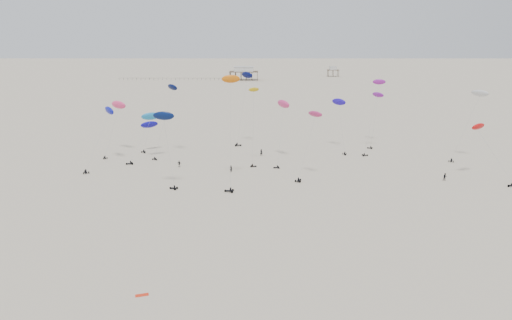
{
  "coord_description": "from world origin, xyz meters",
  "views": [
    {
      "loc": [
        0.41,
        -20.31,
        35.07
      ],
      "look_at": [
        0.0,
        88.0,
        7.0
      ],
      "focal_mm": 35.0,
      "sensor_mm": 36.0,
      "label": 1
    }
  ],
  "objects_px": {
    "pavilion_main": "(244,74)",
    "rig_7": "(487,141)",
    "rig_3": "(170,97)",
    "rig_0": "(340,109)",
    "spectator_0": "(231,172)",
    "pavilion_small": "(333,72)"
  },
  "relations": [
    {
      "from": "pavilion_small",
      "to": "rig_0",
      "type": "bearing_deg",
      "value": -97.92
    },
    {
      "from": "pavilion_small",
      "to": "spectator_0",
      "type": "bearing_deg",
      "value": -103.48
    },
    {
      "from": "pavilion_main",
      "to": "rig_7",
      "type": "height_order",
      "value": "rig_7"
    },
    {
      "from": "rig_0",
      "to": "spectator_0",
      "type": "distance_m",
      "value": 43.18
    },
    {
      "from": "rig_0",
      "to": "spectator_0",
      "type": "height_order",
      "value": "rig_0"
    },
    {
      "from": "pavilion_main",
      "to": "pavilion_small",
      "type": "relative_size",
      "value": 2.33
    },
    {
      "from": "pavilion_main",
      "to": "rig_0",
      "type": "distance_m",
      "value": 223.46
    },
    {
      "from": "rig_3",
      "to": "rig_7",
      "type": "distance_m",
      "value": 84.0
    },
    {
      "from": "rig_0",
      "to": "rig_7",
      "type": "height_order",
      "value": "rig_0"
    },
    {
      "from": "rig_7",
      "to": "pavilion_main",
      "type": "bearing_deg",
      "value": -2.43
    },
    {
      "from": "pavilion_small",
      "to": "pavilion_main",
      "type": "bearing_deg",
      "value": -156.8
    },
    {
      "from": "pavilion_main",
      "to": "rig_3",
      "type": "relative_size",
      "value": 1.0
    },
    {
      "from": "rig_0",
      "to": "rig_3",
      "type": "height_order",
      "value": "rig_3"
    },
    {
      "from": "rig_3",
      "to": "spectator_0",
      "type": "relative_size",
      "value": 10.22
    },
    {
      "from": "pavilion_main",
      "to": "rig_7",
      "type": "bearing_deg",
      "value": -75.42
    },
    {
      "from": "spectator_0",
      "to": "rig_3",
      "type": "bearing_deg",
      "value": -23.92
    },
    {
      "from": "pavilion_small",
      "to": "spectator_0",
      "type": "height_order",
      "value": "pavilion_small"
    },
    {
      "from": "pavilion_main",
      "to": "rig_7",
      "type": "relative_size",
      "value": 1.38
    },
    {
      "from": "pavilion_small",
      "to": "rig_3",
      "type": "distance_m",
      "value": 272.6
    },
    {
      "from": "pavilion_small",
      "to": "rig_7",
      "type": "relative_size",
      "value": 0.59
    },
    {
      "from": "rig_3",
      "to": "spectator_0",
      "type": "distance_m",
      "value": 30.91
    },
    {
      "from": "pavilion_small",
      "to": "rig_3",
      "type": "xyz_separation_m",
      "value": [
        -84.55,
        -258.81,
        13.49
      ]
    }
  ]
}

